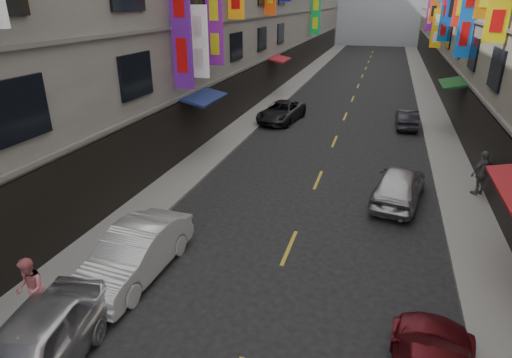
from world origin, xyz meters
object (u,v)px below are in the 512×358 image
Objects in this scene: car_right_far at (407,119)px; car_left_mid at (135,253)px; car_right_mid at (399,185)px; scooter_far_right at (391,179)px; car_left_far at (281,112)px; pedestrian_lfar at (30,289)px; car_left_near at (31,353)px; pedestrian_rfar at (482,173)px.

car_left_mid is at bearing 65.53° from car_right_far.
car_right_far is (0.58, 11.54, -0.16)m from car_right_mid.
car_left_far is at bearing -41.24° from scooter_far_right.
pedestrian_lfar reaches higher than car_right_mid.
car_right_mid is at bearing 46.99° from car_left_near.
scooter_far_right is at bearing 95.66° from pedestrian_lfar.
pedestrian_lfar is (-9.40, -21.39, 0.37)m from car_right_far.
pedestrian_lfar reaches higher than car_left_far.
pedestrian_rfar reaches higher than car_left_near.
pedestrian_rfar is (3.46, 0.14, 0.61)m from scooter_far_right.
scooter_far_right is 0.41× the size of car_right_mid.
car_right_far is at bearing 60.82° from car_left_near.
scooter_far_right is 0.40× the size of car_left_near.
car_left_mid is 13.81m from pedestrian_rfar.
pedestrian_lfar is (-1.40, -2.46, 0.21)m from car_left_mid.
pedestrian_rfar is (10.60, -9.34, 0.40)m from car_left_far.
pedestrian_lfar is at bearing 57.67° from car_right_mid.
car_left_mid is 20.55m from car_right_far.
car_right_far is 10.42m from pedestrian_rfar.
car_right_mid is at bearing 91.22° from pedestrian_lfar.
car_left_near reaches higher than scooter_far_right.
pedestrian_rfar is (12.00, 11.31, 0.11)m from pedestrian_lfar.
car_right_far is at bearing -83.04° from scooter_far_right.
scooter_far_right is 11.87m from car_left_far.
pedestrian_lfar reaches higher than scooter_far_right.
scooter_far_right is at bearing -35.68° from pedestrian_rfar.
car_left_mid is (-7.14, -8.71, 0.30)m from scooter_far_right.
car_left_near is at bearing 69.22° from car_right_far.
car_left_near is 4.02m from car_left_mid.
car_left_mid is at bearing 1.88° from pedestrian_rfar.
car_left_far is at bearing 3.75° from car_right_far.
pedestrian_rfar reaches higher than car_left_far.
car_right_mid is 2.60× the size of pedestrian_lfar.
pedestrian_rfar is at bearing -165.96° from scooter_far_right.
car_left_far is (0.00, 18.18, -0.09)m from car_left_mid.
car_right_far is (8.00, 0.74, -0.07)m from car_left_far.
pedestrian_lfar is at bearing 64.72° from car_right_far.
pedestrian_lfar is 0.89× the size of pedestrian_rfar.
scooter_far_right is at bearing 83.65° from car_right_far.
pedestrian_lfar is (-8.81, -9.85, 0.21)m from car_right_mid.
car_right_far is at bearing -83.38° from car_right_mid.
scooter_far_right is 14.60m from car_left_near.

